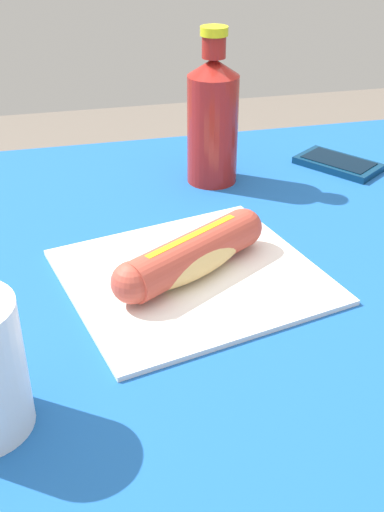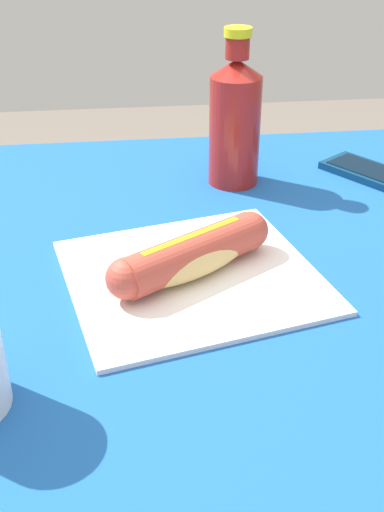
% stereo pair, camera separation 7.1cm
% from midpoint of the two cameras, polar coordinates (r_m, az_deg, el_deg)
% --- Properties ---
extents(dining_table, '(1.03, 1.01, 0.73)m').
position_cam_midpoint_polar(dining_table, '(0.77, 1.58, -11.86)').
color(dining_table, brown).
rests_on(dining_table, ground).
extents(paper_wrapper, '(0.33, 0.31, 0.01)m').
position_cam_midpoint_polar(paper_wrapper, '(0.73, 2.81, -1.91)').
color(paper_wrapper, silver).
rests_on(paper_wrapper, dining_table).
extents(hot_dog, '(0.20, 0.14, 0.05)m').
position_cam_midpoint_polar(hot_dog, '(0.71, 2.86, -0.00)').
color(hot_dog, '#DBB26B').
rests_on(hot_dog, paper_wrapper).
extents(cell_phone, '(0.13, 0.15, 0.01)m').
position_cam_midpoint_polar(cell_phone, '(1.04, 17.28, 7.29)').
color(cell_phone, '#0A2D4C').
rests_on(cell_phone, dining_table).
extents(soda_bottle, '(0.07, 0.07, 0.23)m').
position_cam_midpoint_polar(soda_bottle, '(0.94, 6.11, 12.07)').
color(soda_bottle, maroon).
rests_on(soda_bottle, dining_table).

